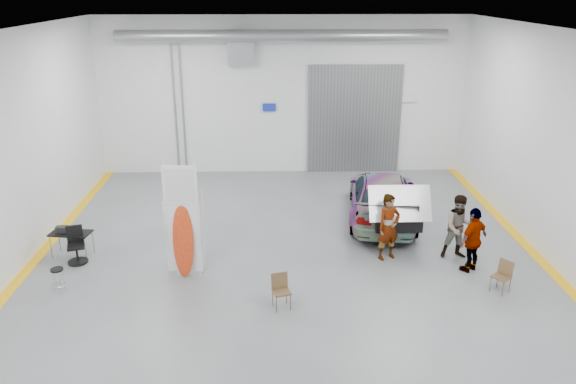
{
  "coord_description": "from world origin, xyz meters",
  "views": [
    {
      "loc": [
        -0.39,
        -13.37,
        7.02
      ],
      "look_at": [
        0.04,
        1.52,
        1.5
      ],
      "focal_mm": 35.0,
      "sensor_mm": 36.0,
      "label": 1
    }
  ],
  "objects_px": {
    "person_b": "(459,227)",
    "surfboard_display": "(183,230)",
    "person_a": "(389,227)",
    "work_table": "(68,232)",
    "office_chair": "(77,247)",
    "shop_stool": "(58,280)",
    "folding_chair_far": "(500,283)",
    "folding_chair_near": "(282,298)",
    "sedan_car": "(382,196)",
    "person_c": "(473,240)"
  },
  "relations": [
    {
      "from": "person_b",
      "to": "surfboard_display",
      "type": "relative_size",
      "value": 0.57
    },
    {
      "from": "person_a",
      "to": "work_table",
      "type": "xyz_separation_m",
      "value": [
        -8.67,
        0.42,
        -0.24
      ]
    },
    {
      "from": "surfboard_display",
      "to": "office_chair",
      "type": "height_order",
      "value": "surfboard_display"
    },
    {
      "from": "surfboard_display",
      "to": "shop_stool",
      "type": "distance_m",
      "value": 3.2
    },
    {
      "from": "folding_chair_far",
      "to": "work_table",
      "type": "bearing_deg",
      "value": -140.42
    },
    {
      "from": "person_b",
      "to": "shop_stool",
      "type": "xyz_separation_m",
      "value": [
        -10.21,
        -1.56,
        -0.59
      ]
    },
    {
      "from": "folding_chair_near",
      "to": "folding_chair_far",
      "type": "bearing_deg",
      "value": -8.6
    },
    {
      "from": "person_a",
      "to": "office_chair",
      "type": "bearing_deg",
      "value": 155.72
    },
    {
      "from": "person_a",
      "to": "shop_stool",
      "type": "distance_m",
      "value": 8.46
    },
    {
      "from": "person_b",
      "to": "folding_chair_far",
      "type": "bearing_deg",
      "value": -74.9
    },
    {
      "from": "folding_chair_far",
      "to": "work_table",
      "type": "distance_m",
      "value": 11.3
    },
    {
      "from": "surfboard_display",
      "to": "folding_chair_far",
      "type": "bearing_deg",
      "value": -4.49
    },
    {
      "from": "folding_chair_near",
      "to": "surfboard_display",
      "type": "bearing_deg",
      "value": 131.66
    },
    {
      "from": "person_b",
      "to": "work_table",
      "type": "relative_size",
      "value": 1.55
    },
    {
      "from": "folding_chair_near",
      "to": "work_table",
      "type": "bearing_deg",
      "value": 139.01
    },
    {
      "from": "folding_chair_near",
      "to": "sedan_car",
      "type": "bearing_deg",
      "value": 43.39
    },
    {
      "from": "person_a",
      "to": "surfboard_display",
      "type": "bearing_deg",
      "value": 164.52
    },
    {
      "from": "surfboard_display",
      "to": "folding_chair_near",
      "type": "bearing_deg",
      "value": -30.43
    },
    {
      "from": "person_b",
      "to": "surfboard_display",
      "type": "distance_m",
      "value": 7.31
    },
    {
      "from": "sedan_car",
      "to": "folding_chair_near",
      "type": "bearing_deg",
      "value": 66.17
    },
    {
      "from": "person_c",
      "to": "shop_stool",
      "type": "bearing_deg",
      "value": -31.54
    },
    {
      "from": "folding_chair_near",
      "to": "work_table",
      "type": "xyz_separation_m",
      "value": [
        -5.76,
        2.85,
        0.43
      ]
    },
    {
      "from": "person_c",
      "to": "office_chair",
      "type": "distance_m",
      "value": 10.41
    },
    {
      "from": "person_b",
      "to": "person_c",
      "type": "height_order",
      "value": "person_b"
    },
    {
      "from": "shop_stool",
      "to": "person_b",
      "type": "bearing_deg",
      "value": 8.7
    },
    {
      "from": "sedan_car",
      "to": "person_a",
      "type": "xyz_separation_m",
      "value": [
        -0.36,
        -2.82,
        0.19
      ]
    },
    {
      "from": "shop_stool",
      "to": "work_table",
      "type": "relative_size",
      "value": 0.54
    },
    {
      "from": "surfboard_display",
      "to": "office_chair",
      "type": "relative_size",
      "value": 3.15
    },
    {
      "from": "person_c",
      "to": "folding_chair_near",
      "type": "bearing_deg",
      "value": -17.4
    },
    {
      "from": "person_a",
      "to": "folding_chair_near",
      "type": "relative_size",
      "value": 2.27
    },
    {
      "from": "person_a",
      "to": "folding_chair_far",
      "type": "xyz_separation_m",
      "value": [
        2.39,
        -1.86,
        -0.68
      ]
    },
    {
      "from": "folding_chair_far",
      "to": "shop_stool",
      "type": "xyz_separation_m",
      "value": [
        -10.68,
        0.3,
        0.06
      ]
    },
    {
      "from": "person_a",
      "to": "folding_chair_near",
      "type": "xyz_separation_m",
      "value": [
        -2.92,
        -2.43,
        -0.67
      ]
    },
    {
      "from": "shop_stool",
      "to": "sedan_car",
      "type": "bearing_deg",
      "value": 26.88
    },
    {
      "from": "folding_chair_near",
      "to": "office_chair",
      "type": "bearing_deg",
      "value": 141.07
    },
    {
      "from": "folding_chair_far",
      "to": "office_chair",
      "type": "xyz_separation_m",
      "value": [
        -10.73,
        1.88,
        0.19
      ]
    },
    {
      "from": "shop_stool",
      "to": "work_table",
      "type": "height_order",
      "value": "work_table"
    },
    {
      "from": "folding_chair_far",
      "to": "shop_stool",
      "type": "bearing_deg",
      "value": -130.36
    },
    {
      "from": "sedan_car",
      "to": "office_chair",
      "type": "xyz_separation_m",
      "value": [
        -8.7,
        -2.8,
        -0.3
      ]
    },
    {
      "from": "person_a",
      "to": "person_c",
      "type": "xyz_separation_m",
      "value": [
        2.03,
        -0.77,
        -0.05
      ]
    },
    {
      "from": "folding_chair_near",
      "to": "folding_chair_far",
      "type": "xyz_separation_m",
      "value": [
        5.31,
        0.56,
        -0.01
      ]
    },
    {
      "from": "work_table",
      "to": "surfboard_display",
      "type": "bearing_deg",
      "value": -20.33
    },
    {
      "from": "person_c",
      "to": "shop_stool",
      "type": "xyz_separation_m",
      "value": [
        -10.33,
        -0.8,
        -0.57
      ]
    },
    {
      "from": "sedan_car",
      "to": "person_b",
      "type": "relative_size",
      "value": 2.81
    },
    {
      "from": "person_a",
      "to": "surfboard_display",
      "type": "xyz_separation_m",
      "value": [
        -5.34,
        -0.81,
        0.34
      ]
    },
    {
      "from": "surfboard_display",
      "to": "folding_chair_near",
      "type": "xyz_separation_m",
      "value": [
        2.42,
        -1.61,
        -1.01
      ]
    },
    {
      "from": "person_c",
      "to": "folding_chair_far",
      "type": "height_order",
      "value": "person_c"
    },
    {
      "from": "person_c",
      "to": "folding_chair_near",
      "type": "xyz_separation_m",
      "value": [
        -4.95,
        -1.66,
        -0.62
      ]
    },
    {
      "from": "surfboard_display",
      "to": "folding_chair_far",
      "type": "xyz_separation_m",
      "value": [
        7.73,
        -1.05,
        -1.02
      ]
    },
    {
      "from": "person_c",
      "to": "shop_stool",
      "type": "height_order",
      "value": "person_c"
    }
  ]
}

